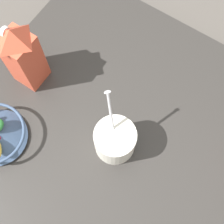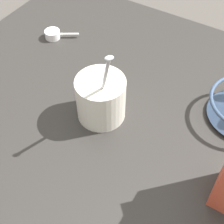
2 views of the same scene
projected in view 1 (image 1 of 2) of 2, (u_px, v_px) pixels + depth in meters
name	position (u px, v px, depth m)	size (l,w,h in m)	color
ground_plane	(117.00, 150.00, 1.07)	(6.00, 6.00, 0.00)	#4C4742
countertop	(117.00, 149.00, 1.04)	(1.09, 1.09, 0.05)	#2D2B28
milk_carton	(22.00, 56.00, 0.98)	(0.09, 0.09, 0.28)	#CC4C33
yogurt_tub	(115.00, 140.00, 0.96)	(0.13, 0.14, 0.27)	silver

